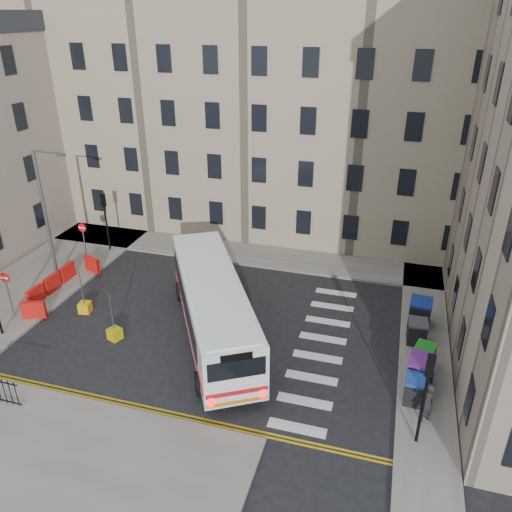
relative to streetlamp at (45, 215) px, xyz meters
The scene contains 20 objects.
ground 13.85m from the streetlamp, ahead, with size 120.00×120.00×0.00m, color black.
pavement_north 10.52m from the streetlamp, 43.32° to the left, with size 36.00×3.20×0.15m, color slate.
pavement_east 22.50m from the streetlamp, ahead, with size 2.40×26.00×0.15m, color slate.
pavement_west 4.49m from the streetlamp, 135.00° to the right, with size 6.00×22.00×0.15m, color slate.
terrace_north 15.38m from the streetlamp, 66.04° to the left, with size 38.30×10.80×17.20m.
traffic_light_east 22.91m from the streetlamp, 19.15° to the right, with size 0.28×0.22×4.10m.
traffic_light_nw 4.84m from the streetlamp, 77.47° to the left, with size 0.28×0.22×4.10m.
streetlamp is the anchor object (origin of this frame).
no_entry_north 3.41m from the streetlamp, 78.69° to the left, with size 0.60×0.08×3.00m.
no_entry_south 5.06m from the streetlamp, 83.66° to the right, with size 0.60×0.08×3.00m.
roadworks_barriers 4.15m from the streetlamp, 52.28° to the right, with size 1.66×6.26×1.00m.
bus 12.11m from the streetlamp, 14.03° to the right, with size 8.29×11.62×3.24m.
wheelie_bin_a 22.41m from the streetlamp, 13.60° to the right, with size 1.00×1.14×1.19m.
wheelie_bin_b 22.37m from the streetlamp, 10.73° to the right, with size 1.29×1.44×1.43m.
wheelie_bin_c 22.32m from the streetlamp, ahead, with size 1.13×1.22×1.12m.
wheelie_bin_d 21.86m from the streetlamp, ahead, with size 0.98×1.12×1.19m.
wheelie_bin_e 21.98m from the streetlamp, ahead, with size 1.21×1.36×1.41m.
pedestrian 23.02m from the streetlamp, 16.01° to the right, with size 0.67×0.44×1.85m, color black.
bollard_yellow 6.24m from the streetlamp, 36.37° to the right, with size 0.60×0.60×0.60m, color #F6A90D.
bollard_chevron 9.13m from the streetlamp, 34.32° to the right, with size 0.60×0.60×0.60m, color #C2A10B.
Camera 1 is at (6.61, -20.85, 15.13)m, focal length 35.00 mm.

